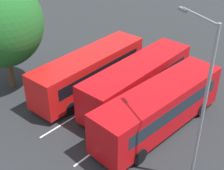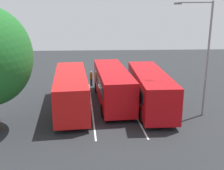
{
  "view_description": "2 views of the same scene",
  "coord_description": "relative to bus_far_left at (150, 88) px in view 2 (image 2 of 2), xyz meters",
  "views": [
    {
      "loc": [
        -14.05,
        -12.56,
        13.05
      ],
      "look_at": [
        -0.62,
        1.05,
        1.38
      ],
      "focal_mm": 49.96,
      "sensor_mm": 36.0,
      "label": 1
    },
    {
      "loc": [
        -22.38,
        1.15,
        8.1
      ],
      "look_at": [
        0.36,
        -0.13,
        1.73
      ],
      "focal_mm": 43.09,
      "sensor_mm": 36.0,
      "label": 2
    }
  ],
  "objects": [
    {
      "name": "street_lamp",
      "position": [
        -2.02,
        -3.65,
        3.32
      ],
      "size": [
        1.15,
        2.66,
        8.74
      ],
      "rotation": [
        0.0,
        0.0,
        1.2
      ],
      "color": "gray",
      "rests_on": "ground"
    },
    {
      "name": "lane_stripe_outer_left",
      "position": [
        0.66,
        1.59,
        -1.69
      ],
      "size": [
        13.51,
        0.92,
        0.01
      ],
      "primitive_type": "cube",
      "rotation": [
        0.0,
        0.0,
        0.06
      ],
      "color": "silver",
      "rests_on": "ground"
    },
    {
      "name": "bus_center_right",
      "position": [
        -0.02,
        6.66,
        0.0
      ],
      "size": [
        10.31,
        3.47,
        3.06
      ],
      "rotation": [
        0.0,
        0.0,
        0.1
      ],
      "color": "red",
      "rests_on": "ground"
    },
    {
      "name": "ground_plane",
      "position": [
        0.66,
        3.29,
        -1.69
      ],
      "size": [
        67.29,
        67.29,
        0.0
      ],
      "primitive_type": "plane",
      "color": "#232628"
    },
    {
      "name": "bus_far_left",
      "position": [
        0.0,
        0.0,
        0.0
      ],
      "size": [
        10.13,
        2.69,
        3.06
      ],
      "rotation": [
        0.0,
        0.0,
        0.0
      ],
      "color": "#B70C11",
      "rests_on": "ground"
    },
    {
      "name": "bus_center_left",
      "position": [
        1.44,
        3.12,
        0.0
      ],
      "size": [
        10.28,
        3.31,
        3.06
      ],
      "rotation": [
        0.0,
        0.0,
        0.08
      ],
      "color": "#B70C11",
      "rests_on": "ground"
    },
    {
      "name": "pedestrian",
      "position": [
        6.88,
        5.11,
        -0.69
      ],
      "size": [
        0.45,
        0.45,
        1.7
      ],
      "rotation": [
        0.0,
        0.0,
        3.89
      ],
      "color": "#232833",
      "rests_on": "ground"
    },
    {
      "name": "lane_stripe_inner_left",
      "position": [
        0.66,
        4.99,
        -1.69
      ],
      "size": [
        13.51,
        0.92,
        0.01
      ],
      "primitive_type": "cube",
      "rotation": [
        0.0,
        0.0,
        0.06
      ],
      "color": "silver",
      "rests_on": "ground"
    }
  ]
}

